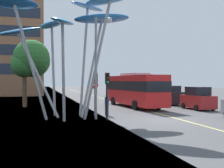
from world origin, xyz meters
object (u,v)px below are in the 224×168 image
car_parked_mid (198,99)px  no_entry_sign (95,93)px  car_parked_far (170,96)px  traffic_light_kerb_far (96,84)px  pedestrian (107,105)px  red_bus (135,89)px  street_lamp (100,54)px  leaf_sculpture (70,22)px  traffic_light_kerb_near (107,86)px

car_parked_mid → no_entry_sign: bearing=-170.8°
car_parked_far → traffic_light_kerb_far: bearing=-148.6°
pedestrian → red_bus: bearing=53.3°
car_parked_mid → pedestrian: bearing=-167.2°
traffic_light_kerb_far → pedestrian: 2.39m
red_bus → street_lamp: size_ratio=1.42×
leaf_sculpture → no_entry_sign: leaf_sculpture is taller
red_bus → pedestrian: size_ratio=6.25×
traffic_light_kerb_near → no_entry_sign: 3.21m
traffic_light_kerb_near → car_parked_mid: traffic_light_kerb_near is taller
car_parked_mid → car_parked_far: 5.70m
traffic_light_kerb_far → street_lamp: size_ratio=0.46×
leaf_sculpture → street_lamp: bearing=-23.7°
car_parked_far → street_lamp: size_ratio=0.55×
red_bus → no_entry_sign: bearing=-133.9°
traffic_light_kerb_near → pedestrian: 3.17m
car_parked_far → street_lamp: 14.83m
car_parked_mid → pedestrian: (-9.73, -2.20, -0.17)m
street_lamp → traffic_light_kerb_far: bearing=83.1°
traffic_light_kerb_far → car_parked_far: size_ratio=0.83×
traffic_light_kerb_far → pedestrian: traffic_light_kerb_far is taller
car_parked_mid → street_lamp: bearing=-160.0°
leaf_sculpture → traffic_light_kerb_far: size_ratio=3.09×
traffic_light_kerb_near → traffic_light_kerb_far: traffic_light_kerb_far is taller
pedestrian → car_parked_far: bearing=39.2°
leaf_sculpture → traffic_light_kerb_near: size_ratio=3.16×
leaf_sculpture → traffic_light_kerb_near: 5.66m
traffic_light_kerb_far → street_lamp: street_lamp is taller
leaf_sculpture → traffic_light_kerb_far: (2.48, 2.41, -4.70)m
no_entry_sign → car_parked_far: bearing=35.0°
street_lamp → no_entry_sign: bearing=88.2°
pedestrian → no_entry_sign: bearing=152.4°
street_lamp → traffic_light_kerb_near: bearing=-71.2°
car_parked_far → street_lamp: bearing=-138.0°
red_bus → traffic_light_kerb_near: (-5.29, -8.91, 0.48)m
car_parked_mid → red_bus: bearing=141.6°
street_lamp → pedestrian: size_ratio=4.42×
car_parked_mid → car_parked_far: size_ratio=0.92×
car_parked_far → street_lamp: street_lamp is taller
car_parked_mid → traffic_light_kerb_far: bearing=-176.8°
traffic_light_kerb_near → street_lamp: bearing=108.8°
leaf_sculpture → car_parked_mid: size_ratio=2.79×
car_parked_mid → no_entry_sign: no_entry_sign is taller
car_parked_mid → pedestrian: size_ratio=2.24×
traffic_light_kerb_near → leaf_sculpture: bearing=141.9°
leaf_sculpture → traffic_light_kerb_far: bearing=44.2°
red_bus → car_parked_far: (5.06, 1.67, -0.92)m
leaf_sculpture → no_entry_sign: 5.93m
red_bus → car_parked_far: 5.41m
car_parked_far → pedestrian: car_parked_far is taller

